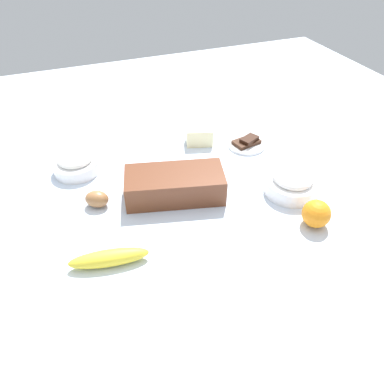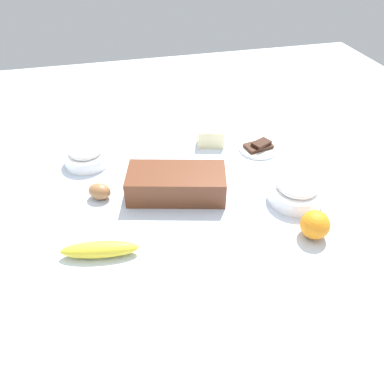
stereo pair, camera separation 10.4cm
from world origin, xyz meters
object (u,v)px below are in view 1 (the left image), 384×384
object	(u,v)px
egg_near_butter	(97,199)
chocolate_plate	(247,143)
flour_bowl	(76,163)
butter_block	(199,136)
sugar_bowl	(292,183)
loaf_pan	(175,184)
banana	(109,258)
orange_fruit	(316,214)

from	to	relation	value
egg_near_butter	chocolate_plate	size ratio (longest dim) A/B	0.51
flour_bowl	egg_near_butter	bearing A→B (deg)	-80.63
butter_block	chocolate_plate	xyz separation A→B (m)	(0.15, -0.08, -0.02)
sugar_bowl	butter_block	xyz separation A→B (m)	(-0.15, 0.35, -0.00)
loaf_pan	butter_block	distance (m)	0.30
banana	butter_block	xyz separation A→B (m)	(0.41, 0.43, 0.01)
loaf_pan	egg_near_butter	distance (m)	0.22
orange_fruit	butter_block	world-z (taller)	orange_fruit
loaf_pan	egg_near_butter	world-z (taller)	loaf_pan
egg_near_butter	sugar_bowl	bearing A→B (deg)	-14.80
sugar_bowl	chocolate_plate	size ratio (longest dim) A/B	1.20
sugar_bowl	flour_bowl	bearing A→B (deg)	149.82
flour_bowl	egg_near_butter	size ratio (longest dim) A/B	2.17
butter_block	egg_near_butter	size ratio (longest dim) A/B	1.35
loaf_pan	flour_bowl	size ratio (longest dim) A/B	2.10
banana	sugar_bowl	bearing A→B (deg)	8.17
flour_bowl	butter_block	bearing A→B (deg)	2.27
butter_block	chocolate_plate	world-z (taller)	butter_block
flour_bowl	chocolate_plate	bearing A→B (deg)	-6.00
orange_fruit	banana	bearing A→B (deg)	173.46
loaf_pan	chocolate_plate	size ratio (longest dim) A/B	2.33
orange_fruit	butter_block	xyz separation A→B (m)	(-0.13, 0.49, -0.01)
loaf_pan	chocolate_plate	world-z (taller)	loaf_pan
banana	orange_fruit	size ratio (longest dim) A/B	2.52
sugar_bowl	banana	distance (m)	0.56
loaf_pan	orange_fruit	xyz separation A→B (m)	(0.31, -0.25, -0.00)
banana	chocolate_plate	bearing A→B (deg)	32.67
butter_block	chocolate_plate	size ratio (longest dim) A/B	0.69
sugar_bowl	chocolate_plate	world-z (taller)	sugar_bowl
orange_fruit	egg_near_butter	size ratio (longest dim) A/B	1.13
chocolate_plate	banana	bearing A→B (deg)	-147.33
orange_fruit	egg_near_butter	world-z (taller)	orange_fruit
flour_bowl	loaf_pan	bearing A→B (deg)	-42.45
flour_bowl	egg_near_butter	xyz separation A→B (m)	(0.03, -0.19, -0.01)
sugar_bowl	butter_block	size ratio (longest dim) A/B	1.73
banana	butter_block	distance (m)	0.59
orange_fruit	egg_near_butter	bearing A→B (deg)	151.56
sugar_bowl	orange_fruit	size ratio (longest dim) A/B	2.07
loaf_pan	flour_bowl	world-z (taller)	loaf_pan
butter_block	banana	bearing A→B (deg)	-133.21
flour_bowl	banana	bearing A→B (deg)	-87.19
sugar_bowl	orange_fruit	distance (m)	0.14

